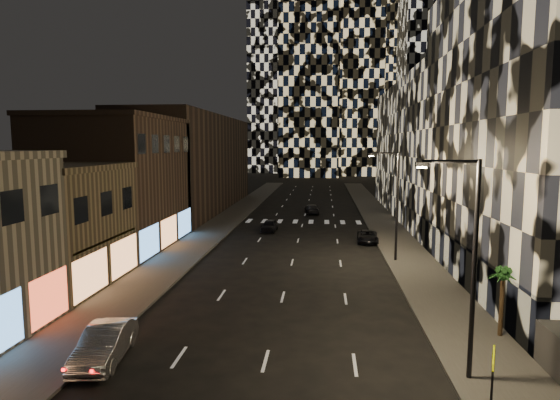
% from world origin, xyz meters
% --- Properties ---
extents(sidewalk_left, '(4.00, 120.00, 0.15)m').
position_xyz_m(sidewalk_left, '(-10.00, 50.00, 0.07)').
color(sidewalk_left, '#47443F').
rests_on(sidewalk_left, ground).
extents(sidewalk_right, '(4.00, 120.00, 0.15)m').
position_xyz_m(sidewalk_right, '(10.00, 50.00, 0.07)').
color(sidewalk_right, '#47443F').
rests_on(sidewalk_right, ground).
extents(curb_left, '(0.20, 120.00, 0.15)m').
position_xyz_m(curb_left, '(-7.90, 50.00, 0.07)').
color(curb_left, '#4C4C47').
rests_on(curb_left, ground).
extents(curb_right, '(0.20, 120.00, 0.15)m').
position_xyz_m(curb_right, '(7.90, 50.00, 0.07)').
color(curb_right, '#4C4C47').
rests_on(curb_right, ground).
extents(retail_tan, '(10.00, 10.00, 8.00)m').
position_xyz_m(retail_tan, '(-17.00, 21.00, 4.00)').
color(retail_tan, brown).
rests_on(retail_tan, ground).
extents(retail_brown, '(10.00, 15.00, 12.00)m').
position_xyz_m(retail_brown, '(-17.00, 33.50, 6.00)').
color(retail_brown, '#4E3A2C').
rests_on(retail_brown, ground).
extents(retail_filler_left, '(10.00, 40.00, 14.00)m').
position_xyz_m(retail_filler_left, '(-17.00, 60.00, 7.00)').
color(retail_filler_left, '#4E3A2C').
rests_on(retail_filler_left, ground).
extents(midrise_base, '(0.60, 25.00, 3.00)m').
position_xyz_m(midrise_base, '(12.30, 24.50, 1.50)').
color(midrise_base, '#383838').
rests_on(midrise_base, ground).
extents(midrise_filler_right, '(16.00, 40.00, 18.00)m').
position_xyz_m(midrise_filler_right, '(20.00, 57.00, 9.00)').
color(midrise_filler_right, '#232326').
rests_on(midrise_filler_right, ground).
extents(tower_right_mid, '(20.00, 20.00, 100.00)m').
position_xyz_m(tower_right_mid, '(35.00, 135.00, 50.00)').
color(tower_right_mid, black).
rests_on(tower_right_mid, ground).
extents(tower_left_back, '(24.00, 24.00, 120.00)m').
position_xyz_m(tower_left_back, '(-12.00, 165.00, 60.00)').
color(tower_left_back, black).
rests_on(tower_left_back, ground).
extents(tower_center_low, '(18.00, 18.00, 95.00)m').
position_xyz_m(tower_center_low, '(-2.00, 140.00, 47.50)').
color(tower_center_low, black).
rests_on(tower_center_low, ground).
extents(streetlight_near, '(2.55, 0.25, 9.00)m').
position_xyz_m(streetlight_near, '(8.35, 10.00, 5.35)').
color(streetlight_near, black).
rests_on(streetlight_near, sidewalk_right).
extents(streetlight_far, '(2.55, 0.25, 9.00)m').
position_xyz_m(streetlight_far, '(8.35, 30.00, 5.35)').
color(streetlight_far, black).
rests_on(streetlight_far, sidewalk_right).
extents(car_silver_parked, '(2.20, 4.96, 1.58)m').
position_xyz_m(car_silver_parked, '(-7.20, 10.33, 0.79)').
color(car_silver_parked, '#A3A3A9').
rests_on(car_silver_parked, ground).
extents(car_dark_midlane, '(1.79, 3.98, 1.33)m').
position_xyz_m(car_dark_midlane, '(-3.50, 42.84, 0.66)').
color(car_dark_midlane, black).
rests_on(car_dark_midlane, ground).
extents(car_dark_oncoming, '(2.36, 4.80, 1.34)m').
position_xyz_m(car_dark_oncoming, '(0.93, 57.05, 0.67)').
color(car_dark_oncoming, black).
rests_on(car_dark_oncoming, ground).
extents(car_dark_rightlane, '(2.15, 4.34, 1.18)m').
position_xyz_m(car_dark_rightlane, '(7.00, 37.74, 0.59)').
color(car_dark_rightlane, black).
rests_on(car_dark_rightlane, ground).
extents(ped_sign, '(0.38, 0.91, 2.86)m').
position_xyz_m(ped_sign, '(8.30, 6.65, 2.11)').
color(ped_sign, black).
rests_on(ped_sign, sidewalk_right).
extents(palm_tree, '(1.77, 1.80, 3.53)m').
position_xyz_m(palm_tree, '(11.48, 14.59, 3.06)').
color(palm_tree, '#47331E').
rests_on(palm_tree, sidewalk_right).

